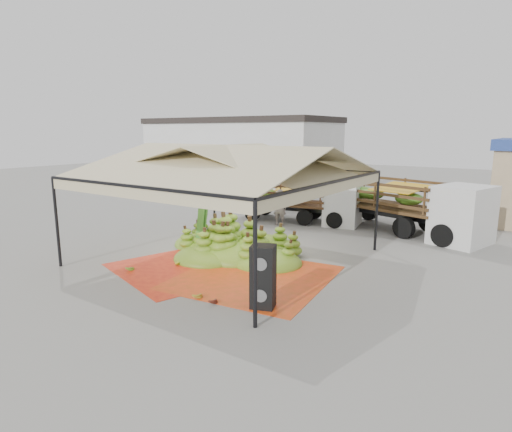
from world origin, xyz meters
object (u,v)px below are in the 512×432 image
Objects in this scene: banana_heap at (235,237)px; truck_right at (413,201)px; vendor at (280,207)px; truck_left at (306,198)px; speaker_stack at (263,277)px.

banana_heap is 0.85× the size of truck_right.
vendor is at bearing 103.69° from banana_heap.
truck_right is at bearing -6.52° from truck_left.
truck_right is (5.06, 0.42, 0.23)m from truck_left.
vendor reaches higher than banana_heap.
speaker_stack is 0.95× the size of vendor.
speaker_stack is at bearing -44.17° from banana_heap.
vendor is at bearing -145.62° from truck_right.
truck_right is at bearing -173.54° from vendor.
speaker_stack is at bearing -78.62° from truck_right.
truck_left reaches higher than vendor.
vendor is at bearing 98.88° from speaker_stack.
speaker_stack is at bearing 107.37° from vendor.
truck_left is at bearing -159.15° from truck_right.
truck_left reaches higher than speaker_stack.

